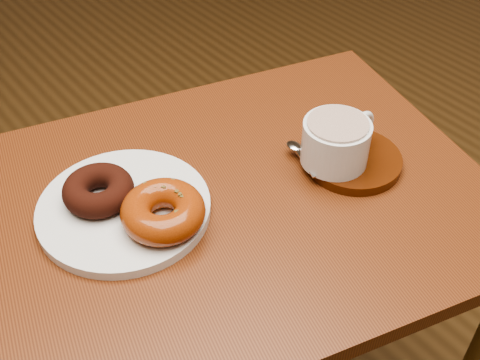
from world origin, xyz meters
TOP-DOWN VIEW (x-y plane):
  - cafe_table at (0.19, 0.06)m, footprint 0.85×0.72m
  - donut_plate at (0.06, 0.12)m, footprint 0.27×0.27m
  - donut_cinnamon at (0.04, 0.15)m, footprint 0.13×0.13m
  - donut_caramel at (0.09, 0.06)m, footprint 0.13×0.13m
  - saucer at (0.38, -0.00)m, footprint 0.17×0.17m
  - coffee_cup at (0.35, 0.01)m, footprint 0.13×0.10m
  - teaspoon at (0.32, 0.06)m, footprint 0.04×0.08m

SIDE VIEW (x-z plane):
  - cafe_table at x=0.19m, z-range 0.23..0.92m
  - donut_plate at x=0.06m, z-range 0.69..0.70m
  - saucer at x=0.38m, z-range 0.69..0.70m
  - teaspoon at x=0.32m, z-range 0.70..0.71m
  - donut_cinnamon at x=0.04m, z-range 0.70..0.74m
  - donut_caramel at x=0.09m, z-range 0.70..0.74m
  - coffee_cup at x=0.35m, z-range 0.70..0.77m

